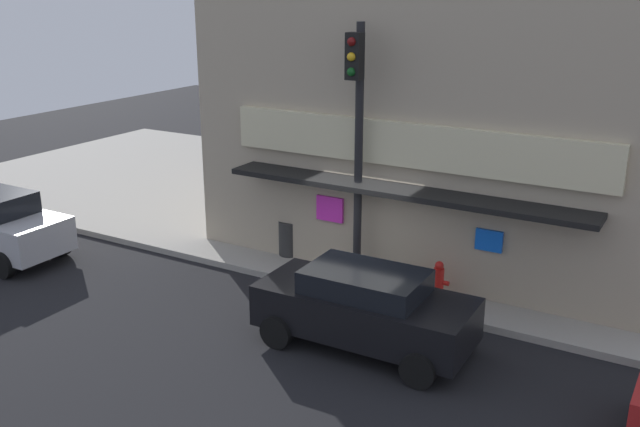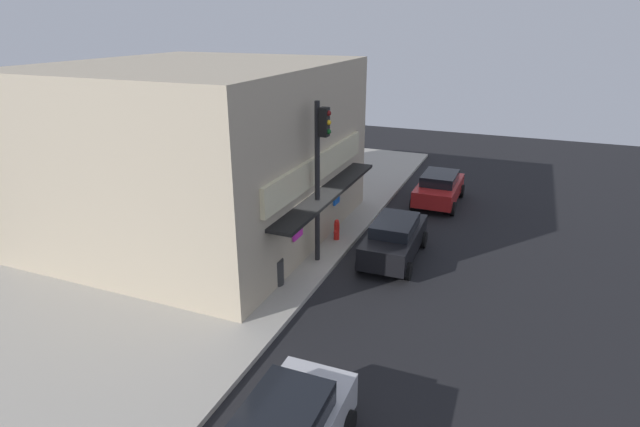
{
  "view_description": "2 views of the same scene",
  "coord_description": "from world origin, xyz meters",
  "px_view_note": "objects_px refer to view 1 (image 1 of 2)",
  "views": [
    {
      "loc": [
        6.63,
        -12.57,
        6.57
      ],
      "look_at": [
        -1.25,
        0.97,
        1.49
      ],
      "focal_mm": 39.68,
      "sensor_mm": 36.0,
      "label": 1
    },
    {
      "loc": [
        -15.47,
        -5.66,
        8.29
      ],
      "look_at": [
        1.02,
        1.09,
        1.48
      ],
      "focal_mm": 28.43,
      "sensor_mm": 36.0,
      "label": 2
    }
  ],
  "objects_px": {
    "pedestrian": "(588,256)",
    "parked_car_black": "(365,307)",
    "traffic_light": "(357,123)",
    "fire_hydrant": "(439,280)",
    "trash_can": "(289,238)",
    "potted_plant_by_doorway": "(447,255)"
  },
  "relations": [
    {
      "from": "trash_can",
      "to": "potted_plant_by_doorway",
      "type": "height_order",
      "value": "potted_plant_by_doorway"
    },
    {
      "from": "parked_car_black",
      "to": "trash_can",
      "type": "bearing_deg",
      "value": 140.18
    },
    {
      "from": "pedestrian",
      "to": "potted_plant_by_doorway",
      "type": "height_order",
      "value": "pedestrian"
    },
    {
      "from": "traffic_light",
      "to": "trash_can",
      "type": "relative_size",
      "value": 6.52
    },
    {
      "from": "trash_can",
      "to": "parked_car_black",
      "type": "bearing_deg",
      "value": -39.82
    },
    {
      "from": "traffic_light",
      "to": "trash_can",
      "type": "height_order",
      "value": "traffic_light"
    },
    {
      "from": "fire_hydrant",
      "to": "pedestrian",
      "type": "relative_size",
      "value": 0.48
    },
    {
      "from": "traffic_light",
      "to": "fire_hydrant",
      "type": "xyz_separation_m",
      "value": [
        1.97,
        0.09,
        -3.22
      ]
    },
    {
      "from": "traffic_light",
      "to": "potted_plant_by_doorway",
      "type": "xyz_separation_m",
      "value": [
        1.74,
        1.22,
        -3.06
      ]
    },
    {
      "from": "traffic_light",
      "to": "pedestrian",
      "type": "relative_size",
      "value": 3.25
    },
    {
      "from": "potted_plant_by_doorway",
      "to": "pedestrian",
      "type": "bearing_deg",
      "value": 8.46
    },
    {
      "from": "traffic_light",
      "to": "fire_hydrant",
      "type": "bearing_deg",
      "value": 2.65
    },
    {
      "from": "trash_can",
      "to": "pedestrian",
      "type": "relative_size",
      "value": 0.5
    },
    {
      "from": "trash_can",
      "to": "pedestrian",
      "type": "bearing_deg",
      "value": 8.35
    },
    {
      "from": "pedestrian",
      "to": "parked_car_black",
      "type": "bearing_deg",
      "value": -128.92
    },
    {
      "from": "traffic_light",
      "to": "potted_plant_by_doorway",
      "type": "height_order",
      "value": "traffic_light"
    },
    {
      "from": "traffic_light",
      "to": "pedestrian",
      "type": "height_order",
      "value": "traffic_light"
    },
    {
      "from": "potted_plant_by_doorway",
      "to": "fire_hydrant",
      "type": "bearing_deg",
      "value": -78.51
    },
    {
      "from": "traffic_light",
      "to": "parked_car_black",
      "type": "distance_m",
      "value": 4.05
    },
    {
      "from": "pedestrian",
      "to": "parked_car_black",
      "type": "height_order",
      "value": "pedestrian"
    },
    {
      "from": "potted_plant_by_doorway",
      "to": "parked_car_black",
      "type": "distance_m",
      "value": 3.6
    },
    {
      "from": "trash_can",
      "to": "potted_plant_by_doorway",
      "type": "xyz_separation_m",
      "value": [
        3.92,
        0.57,
        0.13
      ]
    }
  ]
}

